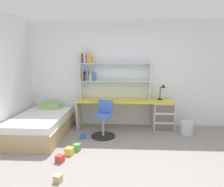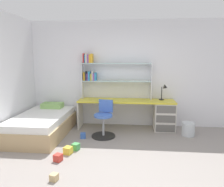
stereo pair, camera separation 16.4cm
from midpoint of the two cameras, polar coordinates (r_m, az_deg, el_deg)
ground_plane at (r=3.27m, az=3.70°, el=-21.80°), size 5.76×5.88×0.02m
room_shell at (r=4.23m, az=-12.33°, el=4.16°), size 5.76×5.88×2.62m
desk at (r=5.13m, az=11.77°, el=-5.13°), size 2.30×0.54×0.71m
bookshelf_hutch at (r=5.13m, az=-0.92°, el=5.80°), size 1.71×0.22×1.12m
desk_lamp at (r=5.13m, az=15.06°, el=1.00°), size 0.20×0.17×0.38m
swivel_chair at (r=4.61m, az=-1.24°, el=-7.89°), size 0.52×0.52×0.79m
bed_platform at (r=4.93m, az=-17.58°, el=-8.07°), size 1.07×1.81×0.59m
waste_bin at (r=5.01m, az=21.00°, el=-9.08°), size 0.28×0.28×0.29m
toy_block_yellow_0 at (r=3.93m, az=-10.72°, el=-15.04°), size 0.16×0.16×0.13m
toy_block_red_1 at (r=3.72m, az=-13.27°, el=-16.68°), size 0.15×0.15×0.12m
toy_block_natural_2 at (r=3.22m, az=-14.05°, el=-21.32°), size 0.12×0.12×0.10m
toy_block_green_3 at (r=4.07m, az=-8.72°, el=-14.17°), size 0.16×0.16×0.12m
toy_block_blue_4 at (r=4.60m, az=-6.90°, el=-11.34°), size 0.13×0.13×0.11m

